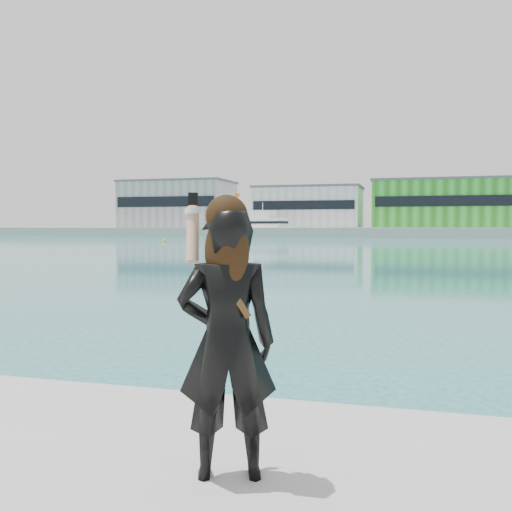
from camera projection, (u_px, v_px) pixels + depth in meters
The scene contains 8 objects.
far_quay at pixel (406, 232), 129.66m from camera, with size 320.00×40.00×2.00m, color #9E9E99.
warehouse_grey_left at pixel (178, 204), 142.05m from camera, with size 26.52×16.36×11.50m.
warehouse_white at pixel (309, 207), 133.29m from camera, with size 24.48×15.35×9.50m.
warehouse_green at pixel (443, 204), 125.25m from camera, with size 30.60×16.36×10.50m.
flagpole_left at pixel (235, 208), 130.83m from camera, with size 1.28×0.16×8.00m.
motor_yacht at pixel (268, 227), 122.88m from camera, with size 16.44×9.75×7.42m.
buoy_far at pixel (165, 242), 84.37m from camera, with size 0.50×0.50×0.50m, color yellow.
woman at pixel (227, 334), 3.66m from camera, with size 0.74×0.61×1.85m.
Camera 1 is at (1.86, -4.17, 2.43)m, focal length 40.00 mm.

